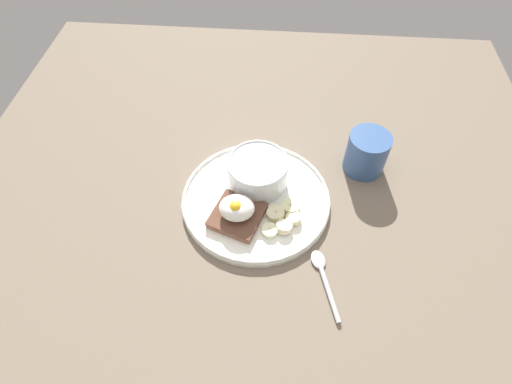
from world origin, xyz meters
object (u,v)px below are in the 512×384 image
Objects in this scene: oatmeal_bowl at (256,172)px; banana_slice_left at (270,231)px; banana_slice_back at (276,214)px; banana_slice_right at (291,206)px; banana_slice_inner at (284,227)px; spoon at (323,276)px; toast_slice at (237,215)px; banana_slice_front at (294,218)px; poached_egg at (237,208)px; coffee_mug at (367,153)px.

oatmeal_bowl is 11.97cm from banana_slice_left.
oatmeal_bowl is 9.08cm from banana_slice_back.
banana_slice_back reaches higher than banana_slice_right.
banana_slice_inner is 10.86cm from spoon.
toast_slice and banana_slice_front have the same top height.
banana_slice_inner reaches higher than spoon.
banana_slice_front is at bearing 1.65° from toast_slice.
poached_egg is at bearing -171.91° from banana_slice_back.
toast_slice reaches higher than spoon.
toast_slice is at bearing -178.35° from banana_slice_front.
coffee_mug is at bearing 71.35° from spoon.
spoon is (5.90, -12.93, -1.21)cm from banana_slice_right.
banana_slice_left reaches higher than spoon.
spoon is (9.44, -7.38, -1.12)cm from banana_slice_left.
oatmeal_bowl is at bearing 106.35° from banana_slice_left.
banana_slice_inner is 0.30× the size of spoon.
poached_egg is at bearing -107.65° from oatmeal_bowl.
poached_egg is 10.54cm from banana_slice_front.
poached_egg reaches higher than banana_slice_left.
banana_slice_right is 19.07cm from coffee_mug.
toast_slice is 28.52cm from coffee_mug.
banana_slice_front is 3.32cm from banana_slice_back.
poached_egg is 18.80cm from spoon.
toast_slice reaches higher than banana_slice_left.
spoon is (5.32, -10.22, -1.28)cm from banana_slice_front.
banana_slice_right is (6.83, -5.69, -2.39)cm from oatmeal_bowl.
oatmeal_bowl is 2.80× the size of banana_slice_front.
banana_slice_left is 25.39cm from coffee_mug.
oatmeal_bowl is at bearing 118.22° from banana_slice_back.
poached_egg is at bearing -178.02° from banana_slice_front.
spoon is at bearing -32.61° from toast_slice.
banana_slice_back is (4.17, -7.76, -2.18)cm from oatmeal_bowl.
banana_slice_front is at bearing 50.43° from banana_slice_inner.
banana_slice_right reaches higher than banana_slice_left.
banana_slice_right is 0.97× the size of banana_slice_inner.
banana_slice_inner reaches higher than banana_slice_front.
toast_slice is 2.55× the size of banana_slice_back.
coffee_mug reaches higher than banana_slice_right.
banana_slice_left is 6.58cm from banana_slice_right.
banana_slice_back reaches higher than banana_slice_inner.
banana_slice_inner is 0.45× the size of coffee_mug.
banana_slice_left is at bearing -22.25° from poached_egg.
banana_slice_back is at bearing 8.09° from poached_egg.
coffee_mug is at bearing 44.74° from banana_slice_left.
banana_slice_front is 5.01cm from banana_slice_left.
coffee_mug reaches higher than oatmeal_bowl.
banana_slice_left is 0.85× the size of banana_slice_back.
banana_slice_front is at bearing -77.84° from banana_slice_right.
banana_slice_left is 0.29× the size of spoon.
banana_slice_left is 12.03cm from spoon.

